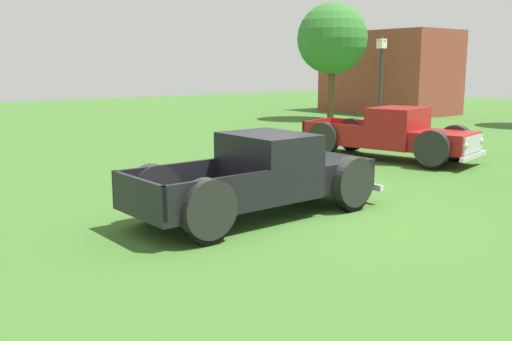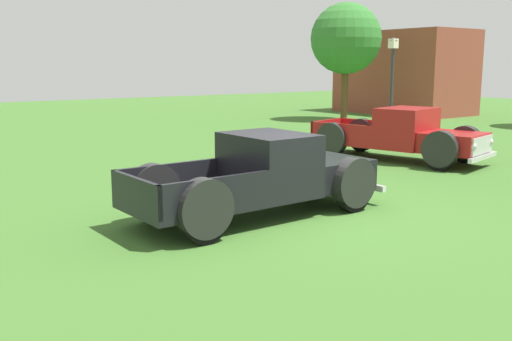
{
  "view_description": "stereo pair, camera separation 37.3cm",
  "coord_description": "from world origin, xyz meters",
  "px_view_note": "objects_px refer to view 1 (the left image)",
  "views": [
    {
      "loc": [
        7.79,
        -7.36,
        2.88
      ],
      "look_at": [
        -0.74,
        -0.72,
        0.9
      ],
      "focal_mm": 40.66,
      "sensor_mm": 36.0,
      "label": 1
    },
    {
      "loc": [
        8.02,
        -7.06,
        2.88
      ],
      "look_at": [
        -0.74,
        -0.72,
        0.9
      ],
      "focal_mm": 40.66,
      "sensor_mm": 36.0,
      "label": 2
    }
  ],
  "objects_px": {
    "lamp_post_near": "(380,86)",
    "pickup_truck_foreground": "(271,176)",
    "pickup_truck_behind_left": "(399,135)",
    "oak_tree_west": "(332,39)"
  },
  "relations": [
    {
      "from": "pickup_truck_foreground",
      "to": "pickup_truck_behind_left",
      "type": "xyz_separation_m",
      "value": [
        -2.55,
        7.12,
        0.01
      ]
    },
    {
      "from": "pickup_truck_foreground",
      "to": "oak_tree_west",
      "type": "bearing_deg",
      "value": 131.52
    },
    {
      "from": "lamp_post_near",
      "to": "oak_tree_west",
      "type": "distance_m",
      "value": 8.42
    },
    {
      "from": "pickup_truck_behind_left",
      "to": "lamp_post_near",
      "type": "relative_size",
      "value": 1.42
    },
    {
      "from": "pickup_truck_foreground",
      "to": "lamp_post_near",
      "type": "bearing_deg",
      "value": 120.73
    },
    {
      "from": "pickup_truck_foreground",
      "to": "lamp_post_near",
      "type": "height_order",
      "value": "lamp_post_near"
    },
    {
      "from": "pickup_truck_foreground",
      "to": "lamp_post_near",
      "type": "relative_size",
      "value": 1.33
    },
    {
      "from": "lamp_post_near",
      "to": "pickup_truck_foreground",
      "type": "bearing_deg",
      "value": -59.27
    },
    {
      "from": "pickup_truck_foreground",
      "to": "pickup_truck_behind_left",
      "type": "relative_size",
      "value": 0.94
    },
    {
      "from": "pickup_truck_behind_left",
      "to": "oak_tree_west",
      "type": "distance_m",
      "value": 13.67
    }
  ]
}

